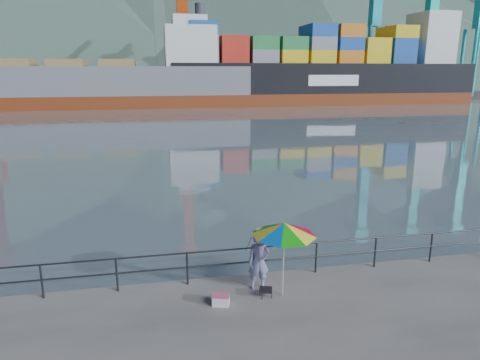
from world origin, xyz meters
name	(u,v)px	position (x,y,z in m)	size (l,w,h in m)	color
harbor_water	(158,91)	(0.00, 130.00, 0.00)	(500.00, 280.00, 0.00)	slate
far_dock	(203,98)	(10.00, 93.00, 0.00)	(200.00, 40.00, 0.40)	#514F4C
guardrail	(221,265)	(0.00, 1.70, 0.52)	(22.00, 0.06, 1.03)	#2D3033
mountains	(234,9)	(38.82, 207.75, 35.55)	(600.00, 332.80, 80.00)	#385147
port_cranes	(302,25)	(31.00, 84.00, 16.00)	(116.00, 28.00, 38.40)	#B11520
container_stacks	(299,85)	(33.95, 93.89, 2.87)	(58.00, 8.40, 7.80)	orange
fisherman	(259,262)	(0.99, 1.05, 0.85)	(0.62, 0.41, 1.70)	navy
beach_umbrella	(284,229)	(1.57, 0.53, 1.99)	(2.32, 2.32, 2.17)	white
folding_stool	(266,292)	(1.09, 0.57, 0.12)	(0.43, 0.43, 0.23)	black
cooler_bag	(221,300)	(-0.21, 0.37, 0.13)	(0.45, 0.30, 0.26)	silver
fishing_rod	(248,271)	(0.95, 2.19, 0.00)	(0.02, 0.02, 1.99)	black
bulk_carrier	(99,83)	(-11.04, 71.88, 4.04)	(57.35, 9.93, 14.50)	maroon
container_ship	(332,73)	(33.39, 72.44, 5.83)	(60.17, 10.03, 18.10)	maroon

